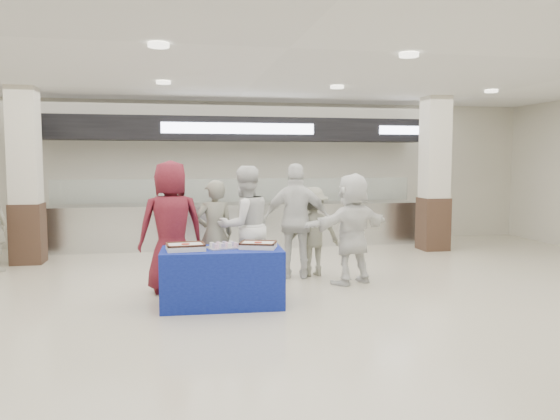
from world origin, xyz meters
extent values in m
plane|color=beige|center=(0.00, 0.00, 0.00)|extent=(14.00, 14.00, 0.00)
cube|color=silver|center=(0.00, 5.40, 0.45)|extent=(8.00, 0.80, 0.90)
cube|color=silver|center=(0.00, 5.40, 0.92)|extent=(8.00, 0.85, 0.04)
cube|color=white|center=(0.00, 5.10, 1.25)|extent=(7.60, 0.02, 0.50)
cube|color=black|center=(0.00, 5.40, 2.55)|extent=(8.40, 0.70, 0.50)
cube|color=white|center=(0.00, 5.04, 2.55)|extent=(3.20, 0.03, 0.22)
cube|color=white|center=(3.80, 5.04, 2.55)|extent=(1.40, 0.03, 0.18)
cube|color=#362218|center=(-4.00, 4.20, 0.55)|extent=(0.55, 0.55, 1.10)
cube|color=silver|center=(-4.00, 4.20, 2.15)|extent=(0.50, 0.50, 2.10)
cube|color=#362218|center=(4.00, 4.20, 0.55)|extent=(0.55, 0.55, 1.10)
cube|color=silver|center=(4.00, 4.20, 2.15)|extent=(0.50, 0.50, 2.10)
cube|color=navy|center=(-0.77, 0.57, 0.38)|extent=(1.59, 0.85, 0.75)
cube|color=white|center=(-1.23, 0.54, 0.79)|extent=(0.50, 0.40, 0.07)
cube|color=#472414|center=(-1.23, 0.54, 0.84)|extent=(0.50, 0.40, 0.02)
cylinder|color=#B02619|center=(-1.23, 0.54, 0.83)|extent=(0.11, 0.11, 0.01)
cube|color=white|center=(-0.30, 0.53, 0.79)|extent=(0.54, 0.47, 0.07)
cube|color=#472414|center=(-0.30, 0.53, 0.83)|extent=(0.54, 0.47, 0.02)
cylinder|color=#B02619|center=(-0.30, 0.53, 0.83)|extent=(0.13, 0.13, 0.01)
cube|color=silver|center=(-0.73, 0.61, 0.76)|extent=(0.52, 0.45, 0.02)
imported|color=maroon|center=(-1.41, 1.48, 0.94)|extent=(1.01, 0.75, 1.89)
imported|color=slate|center=(-0.78, 1.63, 0.80)|extent=(0.64, 0.48, 1.60)
imported|color=white|center=(-0.33, 1.66, 0.90)|extent=(1.06, 0.95, 1.80)
imported|color=white|center=(0.56, 2.04, 0.92)|extent=(1.15, 0.68, 1.84)
imported|color=slate|center=(0.85, 2.18, 0.73)|extent=(0.99, 0.62, 1.45)
imported|color=white|center=(1.30, 1.49, 0.85)|extent=(1.65, 1.06, 1.70)
camera|label=1|loc=(-1.36, -6.40, 1.89)|focal=35.00mm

